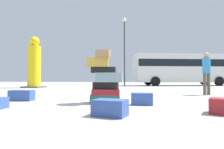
{
  "coord_description": "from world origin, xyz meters",
  "views": [
    {
      "loc": [
        1.03,
        -4.23,
        0.61
      ],
      "look_at": [
        0.11,
        1.73,
        0.78
      ],
      "focal_mm": 28.94,
      "sensor_mm": 36.0,
      "label": 1
    }
  ],
  "objects_px": {
    "parked_bus": "(182,68)",
    "lamp_post": "(124,42)",
    "suitcase_tower": "(105,82)",
    "yellow_dummy_statue": "(34,65)",
    "suitcase_navy_foreground_near": "(22,95)",
    "suitcase_navy_right_side": "(142,99)",
    "suitcase_navy_left_side": "(110,108)",
    "person_bearded_onlooker": "(206,69)"
  },
  "relations": [
    {
      "from": "parked_bus",
      "to": "lamp_post",
      "type": "relative_size",
      "value": 1.58
    },
    {
      "from": "suitcase_tower",
      "to": "yellow_dummy_statue",
      "type": "relative_size",
      "value": 0.35
    },
    {
      "from": "suitcase_navy_foreground_near",
      "to": "suitcase_navy_right_side",
      "type": "height_order",
      "value": "suitcase_navy_foreground_near"
    },
    {
      "from": "suitcase_navy_right_side",
      "to": "yellow_dummy_statue",
      "type": "relative_size",
      "value": 0.13
    },
    {
      "from": "suitcase_navy_foreground_near",
      "to": "lamp_post",
      "type": "bearing_deg",
      "value": 76.41
    },
    {
      "from": "yellow_dummy_statue",
      "to": "suitcase_navy_foreground_near",
      "type": "bearing_deg",
      "value": -59.89
    },
    {
      "from": "suitcase_tower",
      "to": "suitcase_navy_right_side",
      "type": "bearing_deg",
      "value": -13.55
    },
    {
      "from": "suitcase_navy_foreground_near",
      "to": "parked_bus",
      "type": "distance_m",
      "value": 16.59
    },
    {
      "from": "suitcase_tower",
      "to": "yellow_dummy_statue",
      "type": "bearing_deg",
      "value": 131.38
    },
    {
      "from": "suitcase_navy_foreground_near",
      "to": "suitcase_tower",
      "type": "bearing_deg",
      "value": -7.01
    },
    {
      "from": "lamp_post",
      "to": "parked_bus",
      "type": "bearing_deg",
      "value": 26.43
    },
    {
      "from": "suitcase_tower",
      "to": "suitcase_navy_left_side",
      "type": "bearing_deg",
      "value": -75.97
    },
    {
      "from": "yellow_dummy_statue",
      "to": "suitcase_navy_left_side",
      "type": "bearing_deg",
      "value": -52.28
    },
    {
      "from": "person_bearded_onlooker",
      "to": "lamp_post",
      "type": "bearing_deg",
      "value": -98.44
    },
    {
      "from": "suitcase_tower",
      "to": "suitcase_navy_right_side",
      "type": "xyz_separation_m",
      "value": [
        0.96,
        -0.23,
        -0.41
      ]
    },
    {
      "from": "parked_bus",
      "to": "yellow_dummy_statue",
      "type": "bearing_deg",
      "value": -163.86
    },
    {
      "from": "yellow_dummy_statue",
      "to": "lamp_post",
      "type": "relative_size",
      "value": 0.61
    },
    {
      "from": "suitcase_navy_foreground_near",
      "to": "person_bearded_onlooker",
      "type": "xyz_separation_m",
      "value": [
        6.02,
        2.87,
        0.87
      ]
    },
    {
      "from": "suitcase_navy_right_side",
      "to": "person_bearded_onlooker",
      "type": "distance_m",
      "value": 4.23
    },
    {
      "from": "suitcase_tower",
      "to": "suitcase_navy_left_side",
      "type": "distance_m",
      "value": 1.74
    },
    {
      "from": "suitcase_navy_left_side",
      "to": "person_bearded_onlooker",
      "type": "distance_m",
      "value": 5.66
    },
    {
      "from": "suitcase_tower",
      "to": "lamp_post",
      "type": "bearing_deg",
      "value": 92.3
    },
    {
      "from": "suitcase_navy_left_side",
      "to": "yellow_dummy_statue",
      "type": "distance_m",
      "value": 12.3
    },
    {
      "from": "suitcase_navy_left_side",
      "to": "parked_bus",
      "type": "xyz_separation_m",
      "value": [
        4.76,
        16.39,
        1.7
      ]
    },
    {
      "from": "person_bearded_onlooker",
      "to": "parked_bus",
      "type": "xyz_separation_m",
      "value": [
        1.64,
        11.75,
        0.82
      ]
    },
    {
      "from": "suitcase_navy_left_side",
      "to": "yellow_dummy_statue",
      "type": "bearing_deg",
      "value": 141.2
    },
    {
      "from": "suitcase_navy_foreground_near",
      "to": "suitcase_navy_right_side",
      "type": "relative_size",
      "value": 1.3
    },
    {
      "from": "parked_bus",
      "to": "lamp_post",
      "type": "height_order",
      "value": "lamp_post"
    },
    {
      "from": "suitcase_tower",
      "to": "suitcase_navy_foreground_near",
      "type": "distance_m",
      "value": 2.52
    },
    {
      "from": "parked_bus",
      "to": "suitcase_navy_foreground_near",
      "type": "bearing_deg",
      "value": -130.42
    },
    {
      "from": "suitcase_navy_right_side",
      "to": "parked_bus",
      "type": "bearing_deg",
      "value": 74.1
    },
    {
      "from": "suitcase_navy_left_side",
      "to": "lamp_post",
      "type": "xyz_separation_m",
      "value": [
        -0.89,
        13.58,
        4.0
      ]
    },
    {
      "from": "suitcase_navy_foreground_near",
      "to": "parked_bus",
      "type": "xyz_separation_m",
      "value": [
        7.66,
        14.62,
        1.68
      ]
    },
    {
      "from": "suitcase_navy_foreground_near",
      "to": "person_bearded_onlooker",
      "type": "bearing_deg",
      "value": 21.51
    },
    {
      "from": "suitcase_navy_left_side",
      "to": "parked_bus",
      "type": "relative_size",
      "value": 0.05
    },
    {
      "from": "person_bearded_onlooker",
      "to": "parked_bus",
      "type": "distance_m",
      "value": 11.89
    },
    {
      "from": "suitcase_navy_foreground_near",
      "to": "suitcase_navy_right_side",
      "type": "bearing_deg",
      "value": -9.97
    },
    {
      "from": "person_bearded_onlooker",
      "to": "parked_bus",
      "type": "relative_size",
      "value": 0.17
    },
    {
      "from": "yellow_dummy_statue",
      "to": "lamp_post",
      "type": "xyz_separation_m",
      "value": [
        6.57,
        3.94,
        2.4
      ]
    },
    {
      "from": "suitcase_navy_left_side",
      "to": "yellow_dummy_statue",
      "type": "xyz_separation_m",
      "value": [
        -7.46,
        9.64,
        1.6
      ]
    },
    {
      "from": "suitcase_navy_left_side",
      "to": "person_bearded_onlooker",
      "type": "bearing_deg",
      "value": 69.52
    },
    {
      "from": "suitcase_navy_foreground_near",
      "to": "suitcase_navy_right_side",
      "type": "xyz_separation_m",
      "value": [
        3.44,
        -0.36,
        -0.01
      ]
    }
  ]
}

